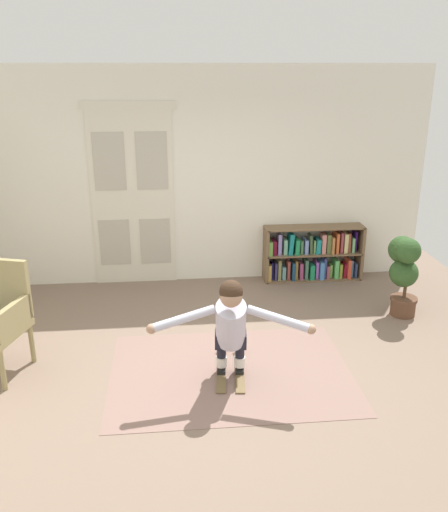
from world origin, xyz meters
TOP-DOWN VIEW (x-y plane):
  - ground_plane at (0.00, 0.00)m, footprint 7.20×7.20m
  - back_wall at (0.00, 2.60)m, footprint 6.00×0.10m
  - double_door at (-1.01, 2.54)m, footprint 1.22×0.05m
  - rug at (0.03, 0.02)m, footprint 2.37×1.72m
  - bookshelf at (1.45, 2.39)m, footprint 1.39×0.30m
  - potted_plant at (2.23, 1.16)m, footprint 0.37×0.52m
  - skis_pair at (0.03, 0.05)m, footprint 0.35×0.81m
  - person_skier at (0.01, -0.17)m, footprint 1.47×0.69m

SIDE VIEW (x-z plane):
  - ground_plane at x=0.00m, z-range 0.00..0.00m
  - rug at x=0.03m, z-range 0.00..0.01m
  - skis_pair at x=0.03m, z-range -0.01..0.06m
  - bookshelf at x=1.45m, z-range -0.04..0.73m
  - potted_plant at x=2.23m, z-range 0.10..1.10m
  - person_skier at x=0.01m, z-range 0.12..1.17m
  - double_door at x=-1.01m, z-range 0.01..2.46m
  - back_wall at x=0.00m, z-range 0.00..2.90m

